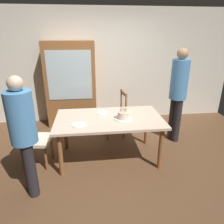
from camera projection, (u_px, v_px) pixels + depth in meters
The scene contains 13 objects.
ground at pixel (109, 157), 3.61m from camera, with size 6.40×6.40×0.00m, color brown.
back_wall at pixel (101, 67), 4.85m from camera, with size 6.40×0.10×2.60m, color silver.
dining_table at pixel (109, 122), 3.37m from camera, with size 1.74×1.00×0.75m.
birthday_cake at pixel (123, 116), 3.27m from camera, with size 0.28×0.28×0.20m.
plate_near_celebrant at pixel (79, 125), 3.08m from camera, with size 0.22×0.22×0.01m, color white.
plate_far_side at pixel (103, 113), 3.54m from camera, with size 0.22×0.22×0.01m, color white.
fork_near_celebrant at pixel (68, 125), 3.06m from camera, with size 0.18×0.02×0.01m, color silver.
fork_far_side at pixel (93, 114), 3.50m from camera, with size 0.18×0.02×0.01m, color silver.
chair_spindle_back at pixel (115, 115), 4.23m from camera, with size 0.48×0.48×0.95m.
chair_upholstered at pixel (31, 135), 3.24m from camera, with size 0.49×0.49×0.95m.
person_celebrant at pixel (24, 132), 2.50m from camera, with size 0.32×0.32×1.61m.
person_guest at pixel (178, 90), 3.85m from camera, with size 0.32×0.32×1.81m.
china_cabinet at pixel (71, 85), 4.63m from camera, with size 1.10×0.45×1.90m.
Camera 1 is at (-0.32, -3.06, 2.05)m, focal length 32.79 mm.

